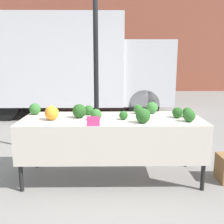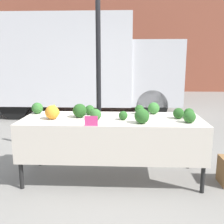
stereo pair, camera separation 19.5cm
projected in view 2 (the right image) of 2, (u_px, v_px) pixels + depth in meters
The scene contains 19 objects.
ground_plane at pixel (112, 177), 3.48m from camera, with size 40.00×40.00×0.00m, color gray.
building_facade at pixel (122, 37), 12.47m from camera, with size 16.00×0.60×5.12m.
tent_pole at pixel (99, 82), 3.81m from camera, with size 0.07×0.07×2.43m.
parked_truck at pixel (78, 63), 7.33m from camera, with size 5.19×2.08×2.64m.
market_table at pixel (112, 127), 3.28m from camera, with size 2.27×0.83×0.81m.
orange_cauliflower at pixel (52, 112), 3.25m from camera, with size 0.17×0.17×0.17m.
romanesco_head at pixel (54, 109), 3.61m from camera, with size 0.16×0.16×0.13m.
broccoli_head_0 at pixel (154, 108), 3.57m from camera, with size 0.16×0.16×0.16m.
broccoli_head_1 at pixel (179, 113), 3.28m from camera, with size 0.14×0.14×0.14m.
broccoli_head_2 at pixel (139, 109), 3.56m from camera, with size 0.13×0.13×0.13m.
broccoli_head_3 at pixel (189, 113), 3.32m from camera, with size 0.13×0.13×0.13m.
broccoli_head_4 at pixel (123, 115), 3.22m from camera, with size 0.11×0.11×0.11m.
broccoli_head_5 at pixel (80, 111), 3.35m from camera, with size 0.18×0.18×0.18m.
broccoli_head_6 at pixel (142, 116), 3.04m from camera, with size 0.17×0.17×0.17m.
broccoli_head_7 at pixel (37, 108), 3.59m from camera, with size 0.15×0.15×0.15m.
broccoli_head_8 at pixel (90, 110), 3.52m from camera, with size 0.13×0.13×0.13m.
broccoli_head_9 at pixel (96, 114), 3.20m from camera, with size 0.14×0.14×0.14m.
broccoli_head_10 at pixel (190, 117), 3.07m from camera, with size 0.15×0.15×0.15m.
price_sign at pixel (91, 121), 2.93m from camera, with size 0.15×0.01×0.11m.
Camera 2 is at (0.16, -3.23, 1.55)m, focal length 42.00 mm.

